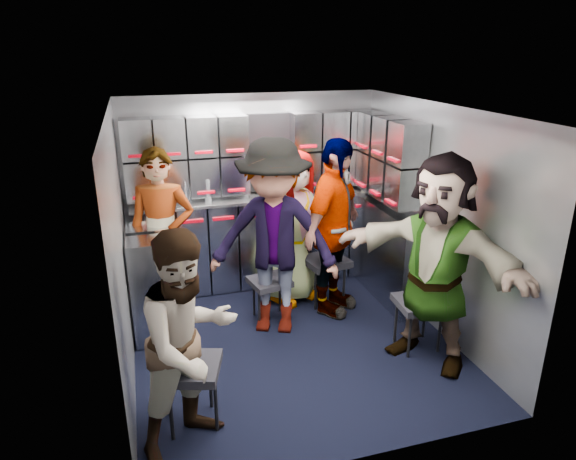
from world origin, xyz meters
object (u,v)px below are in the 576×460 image
object	(u,v)px
jump_seat_near_left	(189,371)
jump_seat_mid_left	(270,284)
jump_seat_center	(287,256)
attendant_arc_a	(189,343)
attendant_arc_d	(334,229)
attendant_arc_e	(436,262)
attendant_arc_b	(274,239)
jump_seat_near_right	(419,305)
attendant_arc_c	(292,227)
attendant_standing	(163,238)
jump_seat_mid_right	(326,264)

from	to	relation	value
jump_seat_near_left	jump_seat_mid_left	bearing A→B (deg)	54.74
jump_seat_center	attendant_arc_a	distance (m)	2.41
attendant_arc_a	attendant_arc_d	xyz separation A→B (m)	(1.57, 1.47, 0.11)
jump_seat_mid_left	attendant_arc_d	distance (m)	0.82
attendant_arc_d	attendant_arc_e	world-z (taller)	attendant_arc_e
jump_seat_near_left	attendant_arc_a	distance (m)	0.38
attendant_arc_b	attendant_arc_e	xyz separation A→B (m)	(1.14, -0.87, -0.01)
jump_seat_near_right	attendant_arc_c	bearing A→B (deg)	122.68
attendant_arc_a	attendant_arc_b	distance (m)	1.59
attendant_standing	attendant_arc_a	size ratio (longest dim) A/B	1.10
attendant_standing	attendant_arc_a	bearing A→B (deg)	-74.41
jump_seat_mid_right	attendant_arc_c	world-z (taller)	attendant_arc_c
attendant_arc_c	attendant_arc_e	distance (m)	1.64
jump_seat_mid_right	attendant_standing	size ratio (longest dim) A/B	0.29
attendant_arc_c	attendant_arc_d	distance (m)	0.49
attendant_standing	jump_seat_mid_right	bearing A→B (deg)	9.51
attendant_arc_a	attendant_arc_c	distance (m)	2.23
jump_seat_center	attendant_arc_e	xyz separation A→B (m)	(0.80, -1.60, 0.50)
attendant_standing	attendant_arc_b	distance (m)	1.08
attendant_arc_d	attendant_arc_b	bearing A→B (deg)	151.54
jump_seat_near_left	jump_seat_near_right	size ratio (longest dim) A/B	1.09
attendant_arc_b	attendant_arc_c	xyz separation A→B (m)	(0.34, 0.55, -0.11)
attendant_arc_a	attendant_arc_d	world-z (taller)	attendant_arc_d
jump_seat_mid_left	attendant_arc_c	distance (m)	0.66
jump_seat_mid_right	attendant_standing	xyz separation A→B (m)	(-1.61, 0.13, 0.41)
jump_seat_near_left	attendant_arc_c	distance (m)	2.12
jump_seat_near_right	attendant_arc_a	world-z (taller)	attendant_arc_a
attendant_arc_d	attendant_arc_a	bearing A→B (deg)	179.56
jump_seat_mid_left	attendant_standing	world-z (taller)	attendant_standing
jump_seat_mid_left	jump_seat_center	xyz separation A→B (m)	(0.34, 0.55, 0.03)
jump_seat_near_right	attendant_standing	distance (m)	2.45
jump_seat_near_right	attendant_arc_c	world-z (taller)	attendant_arc_c
jump_seat_mid_left	attendant_standing	size ratio (longest dim) A/B	0.25
jump_seat_mid_right	jump_seat_near_left	bearing A→B (deg)	-136.82
attendant_arc_a	jump_seat_mid_right	bearing A→B (deg)	15.82
jump_seat_center	attendant_arc_e	size ratio (longest dim) A/B	0.26
jump_seat_near_right	attendant_arc_e	world-z (taller)	attendant_arc_e
jump_seat_mid_left	jump_seat_center	size ratio (longest dim) A/B	0.93
jump_seat_near_left	jump_seat_mid_left	xyz separation A→B (m)	(0.91, 1.29, -0.06)
attendant_arc_d	jump_seat_mid_right	bearing A→B (deg)	46.39
jump_seat_mid_left	attendant_arc_a	distance (m)	1.78
attendant_standing	attendant_arc_d	xyz separation A→B (m)	(1.61, -0.31, 0.03)
jump_seat_center	attendant_arc_a	xyz separation A→B (m)	(-1.25, -2.02, 0.36)
jump_seat_center	attendant_arc_a	bearing A→B (deg)	-121.75
jump_seat_near_left	jump_seat_near_right	world-z (taller)	jump_seat_near_left
jump_seat_mid_left	attendant_arc_b	xyz separation A→B (m)	(0.00, -0.18, 0.54)
attendant_arc_b	attendant_arc_c	world-z (taller)	attendant_arc_b
jump_seat_mid_left	attendant_standing	bearing A→B (deg)	162.50
jump_seat_center	jump_seat_near_left	bearing A→B (deg)	-124.19
jump_seat_mid_right	attendant_arc_c	distance (m)	0.52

